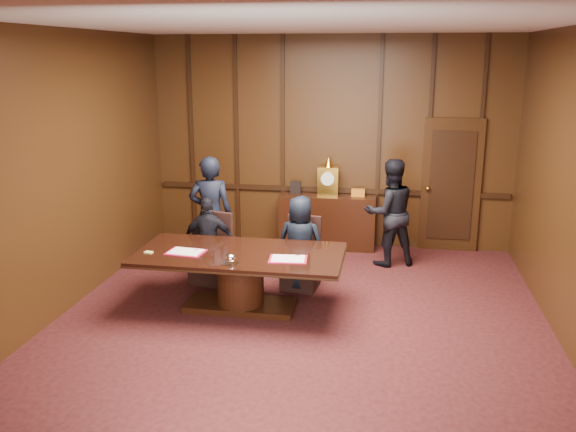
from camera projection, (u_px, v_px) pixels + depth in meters
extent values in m
plane|color=black|center=(298.00, 329.00, 7.28)|extent=(7.00, 7.00, 0.00)
plane|color=silver|center=(299.00, 22.00, 6.38)|extent=(7.00, 7.00, 0.00)
cube|color=black|center=(330.00, 143.00, 10.16)|extent=(6.00, 0.04, 3.50)
cube|color=black|center=(205.00, 312.00, 3.49)|extent=(6.00, 0.04, 3.50)
cube|color=black|center=(52.00, 177.00, 7.32)|extent=(0.04, 7.00, 3.50)
cube|color=black|center=(329.00, 190.00, 10.34)|extent=(5.90, 0.05, 0.08)
cube|color=black|center=(451.00, 185.00, 9.96)|extent=(0.95, 0.06, 2.20)
sphere|color=gold|center=(428.00, 188.00, 9.97)|extent=(0.08, 0.08, 0.08)
cube|color=black|center=(327.00, 221.00, 10.27)|extent=(1.60, 0.45, 0.90)
cube|color=black|center=(287.00, 243.00, 10.49)|extent=(0.12, 0.40, 0.06)
cube|color=black|center=(368.00, 247.00, 10.26)|extent=(0.12, 0.40, 0.06)
cube|color=gold|center=(328.00, 181.00, 10.09)|extent=(0.34, 0.18, 0.48)
cylinder|color=white|center=(328.00, 179.00, 9.98)|extent=(0.22, 0.03, 0.22)
cone|color=gold|center=(328.00, 162.00, 10.01)|extent=(0.14, 0.14, 0.16)
cube|color=black|center=(296.00, 188.00, 10.23)|extent=(0.18, 0.04, 0.22)
cube|color=orange|center=(358.00, 193.00, 10.07)|extent=(0.22, 0.12, 0.12)
cube|color=black|center=(241.00, 305.00, 7.87)|extent=(1.40, 0.60, 0.08)
cylinder|color=black|center=(240.00, 280.00, 7.78)|extent=(0.60, 0.60, 0.62)
cube|color=black|center=(240.00, 256.00, 7.69)|extent=(2.62, 1.32, 0.02)
cube|color=black|center=(240.00, 255.00, 7.69)|extent=(2.60, 1.30, 0.06)
cube|color=#B8112E|center=(186.00, 252.00, 7.67)|extent=(0.49, 0.38, 0.01)
cube|color=white|center=(186.00, 252.00, 7.66)|extent=(0.43, 0.32, 0.01)
cube|color=#B8112E|center=(288.00, 259.00, 7.40)|extent=(0.49, 0.37, 0.01)
cube|color=white|center=(288.00, 259.00, 7.40)|extent=(0.42, 0.31, 0.01)
cube|color=white|center=(231.00, 264.00, 7.25)|extent=(0.20, 0.14, 0.01)
ellipsoid|color=white|center=(230.00, 259.00, 7.24)|extent=(0.13, 0.13, 0.10)
cube|color=#DCD36B|center=(149.00, 252.00, 7.66)|extent=(0.11, 0.08, 0.01)
cube|color=black|center=(211.00, 267.00, 8.73)|extent=(0.59, 0.59, 0.46)
cube|color=black|center=(218.00, 230.00, 8.79)|extent=(0.48, 0.18, 0.55)
cylinder|color=black|center=(194.00, 278.00, 8.61)|extent=(0.04, 0.04, 0.23)
cylinder|color=black|center=(228.00, 270.00, 8.92)|extent=(0.04, 0.04, 0.23)
cube|color=black|center=(300.00, 272.00, 8.52)|extent=(0.53, 0.53, 0.46)
cube|color=black|center=(304.00, 234.00, 8.59)|extent=(0.48, 0.11, 0.55)
cylinder|color=black|center=(284.00, 284.00, 8.39)|extent=(0.04, 0.04, 0.23)
cylinder|color=black|center=(316.00, 276.00, 8.71)|extent=(0.04, 0.04, 0.23)
imported|color=black|center=(209.00, 241.00, 8.58)|extent=(0.77, 0.39, 1.26)
imported|color=black|center=(300.00, 243.00, 8.36)|extent=(0.69, 0.48, 1.33)
imported|color=black|center=(211.00, 215.00, 9.02)|extent=(0.69, 0.50, 1.76)
imported|color=black|center=(390.00, 212.00, 9.33)|extent=(0.98, 0.88, 1.66)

